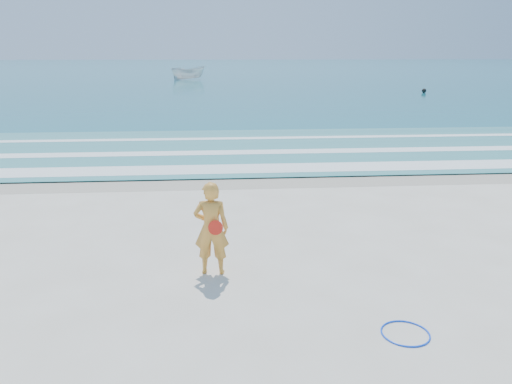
{
  "coord_description": "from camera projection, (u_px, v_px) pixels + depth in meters",
  "views": [
    {
      "loc": [
        -0.43,
        -6.75,
        4.1
      ],
      "look_at": [
        0.42,
        4.0,
        1.0
      ],
      "focal_mm": 35.0,
      "sensor_mm": 36.0,
      "label": 1
    }
  ],
  "objects": [
    {
      "name": "ground",
      "position": [
        249.0,
        327.0,
        7.63
      ],
      "size": [
        400.0,
        400.0,
        0.0
      ],
      "primitive_type": "plane",
      "color": "silver",
      "rests_on": "ground"
    },
    {
      "name": "wet_sand",
      "position": [
        231.0,
        180.0,
        16.25
      ],
      "size": [
        400.0,
        2.4,
        0.0
      ],
      "primitive_type": "cube",
      "color": "#B2A893",
      "rests_on": "ground"
    },
    {
      "name": "ocean",
      "position": [
        218.0,
        69.0,
        108.23
      ],
      "size": [
        400.0,
        190.0,
        0.04
      ],
      "primitive_type": "cube",
      "color": "#19727F",
      "rests_on": "ground"
    },
    {
      "name": "shallow",
      "position": [
        228.0,
        149.0,
        21.03
      ],
      "size": [
        400.0,
        10.0,
        0.01
      ],
      "primitive_type": "cube",
      "color": "#59B7AD",
      "rests_on": "ocean"
    },
    {
      "name": "foam_near",
      "position": [
        230.0,
        169.0,
        17.48
      ],
      "size": [
        400.0,
        1.4,
        0.01
      ],
      "primitive_type": "cube",
      "color": "white",
      "rests_on": "shallow"
    },
    {
      "name": "foam_mid",
      "position": [
        228.0,
        152.0,
        20.26
      ],
      "size": [
        400.0,
        0.9,
        0.01
      ],
      "primitive_type": "cube",
      "color": "white",
      "rests_on": "shallow"
    },
    {
      "name": "foam_far",
      "position": [
        226.0,
        138.0,
        23.42
      ],
      "size": [
        400.0,
        0.6,
        0.01
      ],
      "primitive_type": "cube",
      "color": "white",
      "rests_on": "shallow"
    },
    {
      "name": "hoop",
      "position": [
        405.0,
        333.0,
        7.44
      ],
      "size": [
        0.8,
        0.8,
        0.03
      ],
      "primitive_type": "torus",
      "rotation": [
        0.0,
        0.0,
        -0.11
      ],
      "color": "blue",
      "rests_on": "ground"
    },
    {
      "name": "boat",
      "position": [
        188.0,
        73.0,
        68.42
      ],
      "size": [
        4.97,
        3.06,
        1.8
      ],
      "primitive_type": "imported",
      "rotation": [
        0.0,
        0.0,
        1.87
      ],
      "color": "silver",
      "rests_on": "ocean"
    },
    {
      "name": "buoy",
      "position": [
        424.0,
        91.0,
        47.76
      ],
      "size": [
        0.43,
        0.43,
        0.43
      ],
      "primitive_type": "sphere",
      "color": "black",
      "rests_on": "ocean"
    },
    {
      "name": "woman",
      "position": [
        211.0,
        228.0,
        9.25
      ],
      "size": [
        0.69,
        0.48,
        1.79
      ],
      "color": "gold",
      "rests_on": "ground"
    }
  ]
}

